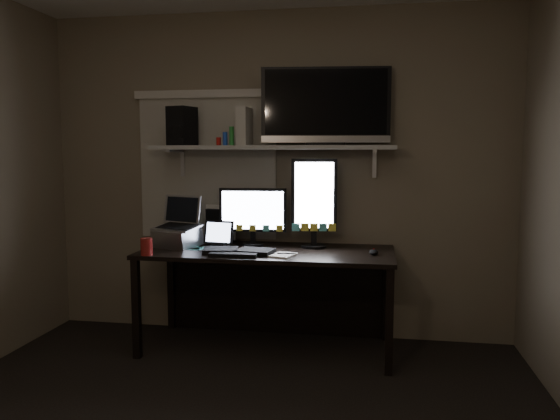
% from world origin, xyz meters
% --- Properties ---
extents(back_wall, '(3.60, 0.00, 3.60)m').
position_xyz_m(back_wall, '(0.00, 1.80, 1.25)').
color(back_wall, '#6B5F4D').
rests_on(back_wall, floor).
extents(window_blinds, '(1.10, 0.02, 1.10)m').
position_xyz_m(window_blinds, '(-0.55, 1.79, 1.30)').
color(window_blinds, '#AFAB9D').
rests_on(window_blinds, back_wall).
extents(desk, '(1.80, 0.75, 0.73)m').
position_xyz_m(desk, '(0.00, 1.55, 0.55)').
color(desk, black).
rests_on(desk, floor).
extents(wall_shelf, '(1.80, 0.35, 0.03)m').
position_xyz_m(wall_shelf, '(0.00, 1.62, 1.46)').
color(wall_shelf, '#A1A19D').
rests_on(wall_shelf, back_wall).
extents(monitor_landscape, '(0.51, 0.09, 0.44)m').
position_xyz_m(monitor_landscape, '(-0.14, 1.59, 0.95)').
color(monitor_landscape, black).
rests_on(monitor_landscape, desk).
extents(monitor_portrait, '(0.34, 0.10, 0.67)m').
position_xyz_m(monitor_portrait, '(0.32, 1.59, 1.06)').
color(monitor_portrait, black).
rests_on(monitor_portrait, desk).
extents(keyboard, '(0.50, 0.20, 0.03)m').
position_xyz_m(keyboard, '(-0.18, 1.28, 0.75)').
color(keyboard, black).
rests_on(keyboard, desk).
extents(mouse, '(0.06, 0.10, 0.04)m').
position_xyz_m(mouse, '(0.75, 1.37, 0.75)').
color(mouse, black).
rests_on(mouse, desk).
extents(notepad, '(0.18, 0.22, 0.01)m').
position_xyz_m(notepad, '(0.15, 1.23, 0.74)').
color(notepad, white).
rests_on(notepad, desk).
extents(tablet, '(0.24, 0.13, 0.20)m').
position_xyz_m(tablet, '(-0.37, 1.48, 0.83)').
color(tablet, black).
rests_on(tablet, desk).
extents(file_sorter, '(0.24, 0.16, 0.28)m').
position_xyz_m(file_sorter, '(-0.43, 1.72, 0.87)').
color(file_sorter, black).
rests_on(file_sorter, desk).
extents(laptop, '(0.40, 0.36, 0.37)m').
position_xyz_m(laptop, '(-0.68, 1.43, 0.92)').
color(laptop, '#ACABB0').
rests_on(laptop, desk).
extents(cup, '(0.09, 0.09, 0.12)m').
position_xyz_m(cup, '(-0.78, 1.10, 0.79)').
color(cup, maroon).
rests_on(cup, desk).
extents(sticky_notes, '(0.36, 0.28, 0.00)m').
position_xyz_m(sticky_notes, '(-0.44, 1.36, 0.73)').
color(sticky_notes, gold).
rests_on(sticky_notes, desk).
extents(tv, '(0.95, 0.27, 0.56)m').
position_xyz_m(tv, '(0.39, 1.66, 1.76)').
color(tv, black).
rests_on(tv, wall_shelf).
extents(game_console, '(0.07, 0.23, 0.28)m').
position_xyz_m(game_console, '(-0.21, 1.61, 1.62)').
color(game_console, '#B9B2A6').
rests_on(game_console, wall_shelf).
extents(speaker, '(0.21, 0.23, 0.29)m').
position_xyz_m(speaker, '(-0.69, 1.61, 1.63)').
color(speaker, black).
rests_on(speaker, wall_shelf).
extents(bottles, '(0.21, 0.05, 0.14)m').
position_xyz_m(bottles, '(-0.32, 1.57, 1.55)').
color(bottles, '#A50F0C').
rests_on(bottles, wall_shelf).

